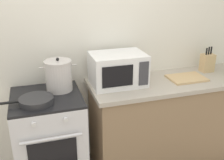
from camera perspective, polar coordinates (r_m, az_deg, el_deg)
back_wall at (r=2.70m, az=-1.20°, el=7.84°), size 4.40×0.10×2.50m
lower_cabinet_right at (r=2.92m, az=12.39°, el=-8.71°), size 1.64×0.56×0.88m
countertop_right at (r=2.73m, az=13.15°, el=-0.32°), size 1.70×0.60×0.04m
stove at (r=2.58m, az=-13.02°, el=-12.68°), size 0.60×0.64×0.92m
stock_pot at (r=2.41m, az=-11.32°, el=0.95°), size 0.32×0.24×0.30m
frying_pan at (r=2.24m, az=-16.02°, el=-4.23°), size 0.48×0.28×0.05m
microwave at (r=2.49m, az=1.23°, el=2.33°), size 0.50×0.37×0.30m
cutting_board at (r=2.76m, az=15.68°, el=0.41°), size 0.36×0.26×0.02m
knife_block at (r=3.03m, az=19.71°, el=3.52°), size 0.13×0.10×0.27m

